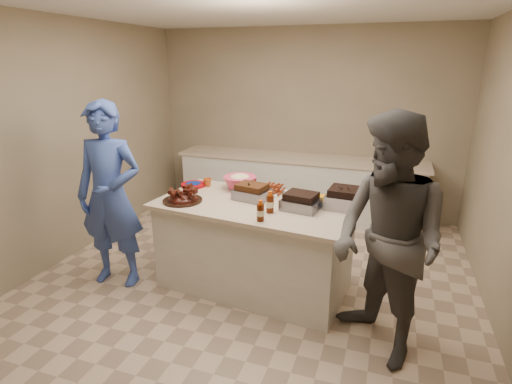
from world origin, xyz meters
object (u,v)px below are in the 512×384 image
(island, at_px, (254,285))
(coleslaw_bowl, at_px, (240,189))
(rib_platter, at_px, (183,201))
(bbq_bottle_a, at_px, (260,221))
(roasting_pan, at_px, (344,207))
(mustard_bottle, at_px, (239,196))
(guest_gray, at_px, (376,350))
(bbq_bottle_b, at_px, (270,213))
(plastic_cup, at_px, (208,186))
(guest_blue, at_px, (120,279))

(island, distance_m, coleslaw_bowl, 1.02)
(rib_platter, bearing_deg, bbq_bottle_a, -14.79)
(roasting_pan, height_order, mustard_bottle, roasting_pan)
(bbq_bottle_a, bearing_deg, rib_platter, 165.21)
(coleslaw_bowl, bearing_deg, bbq_bottle_a, -57.85)
(guest_gray, bearing_deg, mustard_bottle, -159.18)
(bbq_bottle_b, distance_m, plastic_cup, 1.05)
(bbq_bottle_b, distance_m, guest_blue, 1.85)
(rib_platter, bearing_deg, island, 14.30)
(bbq_bottle_a, distance_m, mustard_bottle, 0.71)
(roasting_pan, bearing_deg, guest_blue, -161.88)
(rib_platter, distance_m, bbq_bottle_a, 0.92)
(bbq_bottle_a, bearing_deg, bbq_bottle_b, 85.09)
(coleslaw_bowl, xyz_separation_m, guest_blue, (-1.09, -0.75, -0.90))
(rib_platter, relative_size, bbq_bottle_a, 2.06)
(roasting_pan, bearing_deg, guest_gray, -57.38)
(roasting_pan, bearing_deg, plastic_cup, 177.33)
(rib_platter, xyz_separation_m, roasting_pan, (1.53, 0.34, 0.00))
(roasting_pan, height_order, guest_gray, roasting_pan)
(island, bearing_deg, roasting_pan, 17.53)
(rib_platter, distance_m, guest_blue, 1.16)
(bbq_bottle_a, relative_size, guest_gray, 0.10)
(rib_platter, relative_size, mustard_bottle, 3.03)
(island, bearing_deg, bbq_bottle_b, -35.05)
(island, xyz_separation_m, guest_blue, (-1.39, -0.37, 0.00))
(mustard_bottle, bearing_deg, plastic_cup, 155.82)
(rib_platter, distance_m, plastic_cup, 0.54)
(plastic_cup, xyz_separation_m, guest_gray, (1.92, -0.97, -0.90))
(island, bearing_deg, coleslaw_bowl, 134.24)
(island, xyz_separation_m, roasting_pan, (0.84, 0.17, 0.90))
(island, height_order, guest_blue, island)
(bbq_bottle_a, bearing_deg, plastic_cup, 138.48)
(bbq_bottle_b, xyz_separation_m, guest_blue, (-1.61, -0.18, -0.90))
(bbq_bottle_b, bearing_deg, coleslaw_bowl, 132.09)
(coleslaw_bowl, xyz_separation_m, bbq_bottle_b, (0.51, -0.57, 0.00))
(roasting_pan, distance_m, guest_blue, 2.46)
(roasting_pan, distance_m, guest_gray, 1.26)
(rib_platter, relative_size, roasting_pan, 1.19)
(roasting_pan, height_order, bbq_bottle_b, bbq_bottle_b)
(bbq_bottle_b, height_order, plastic_cup, bbq_bottle_b)
(island, height_order, rib_platter, rib_platter)
(island, xyz_separation_m, plastic_cup, (-0.67, 0.36, 0.90))
(roasting_pan, relative_size, bbq_bottle_b, 1.61)
(bbq_bottle_a, xyz_separation_m, mustard_bottle, (-0.42, 0.57, 0.00))
(bbq_bottle_b, height_order, guest_gray, bbq_bottle_b)
(coleslaw_bowl, xyz_separation_m, plastic_cup, (-0.38, -0.02, 0.00))
(roasting_pan, distance_m, mustard_bottle, 1.06)
(island, relative_size, bbq_bottle_a, 10.08)
(bbq_bottle_a, distance_m, plastic_cup, 1.16)
(roasting_pan, xyz_separation_m, bbq_bottle_b, (-0.62, -0.36, 0.00))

